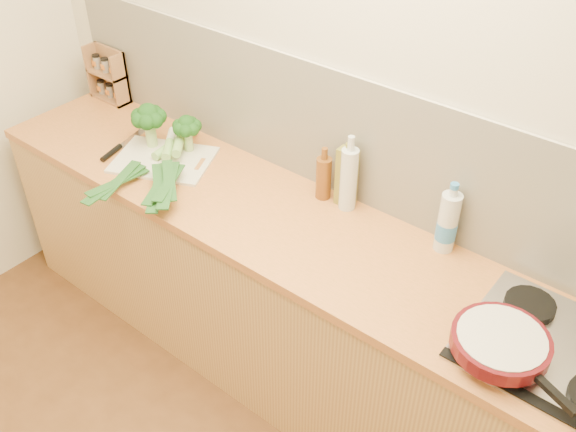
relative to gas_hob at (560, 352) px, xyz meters
The scene contains 16 objects.
room_shell 1.09m from the gas_hob, 163.89° to the left, with size 3.50×3.50×3.50m.
counter 1.12m from the gas_hob, behind, with size 3.20×0.62×0.90m.
gas_hob is the anchor object (origin of this frame).
chopping_board 1.80m from the gas_hob, behind, with size 0.43×0.32×0.01m, color beige.
broccoli_left 1.94m from the gas_hob, behind, with size 0.16×0.16×0.21m.
broccoli_right 1.78m from the gas_hob, behind, with size 0.13×0.13×0.18m.
leek_front 1.82m from the gas_hob, behind, with size 0.15×0.72×0.04m.
leek_mid 1.74m from the gas_hob, behind, with size 0.45×0.53×0.04m.
leek_back 1.71m from the gas_hob, behind, with size 0.44×0.53×0.04m.
chefs_knife 2.04m from the gas_hob, behind, with size 0.11×0.33×0.02m.
skillet 0.20m from the gas_hob, 139.04° to the right, with size 0.43×0.31×0.05m.
spice_rack 2.48m from the gas_hob, behind, with size 0.23×0.09×0.28m.
oil_tin 1.01m from the gas_hob, 166.36° to the left, with size 0.08×0.05×0.29m.
glass_bottle 1.00m from the gas_hob, 166.81° to the left, with size 0.07×0.07×0.33m.
amber_bottle 1.11m from the gas_hob, 168.35° to the left, with size 0.06×0.06×0.24m.
water_bottle 0.59m from the gas_hob, 155.80° to the left, with size 0.08×0.08×0.27m.
Camera 1 is at (1.19, -0.37, 2.47)m, focal length 40.00 mm.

